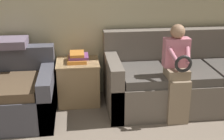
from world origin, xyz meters
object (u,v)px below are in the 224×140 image
at_px(couch_main, 185,80).
at_px(child_left_seated, 177,70).
at_px(side_shelf, 78,81).
at_px(throw_pillow, 12,43).
at_px(book_stack, 77,57).

relative_size(couch_main, child_left_seated, 1.82).
bearing_deg(child_left_seated, couch_main, 57.88).
distance_m(child_left_seated, side_shelf, 1.37).
distance_m(couch_main, throw_pillow, 2.33).
distance_m(couch_main, child_left_seated, 0.59).
bearing_deg(child_left_seated, book_stack, 151.50).
bearing_deg(throw_pillow, child_left_seated, -17.91).
bearing_deg(side_shelf, book_stack, 89.87).
height_order(couch_main, throw_pillow, couch_main).
relative_size(couch_main, throw_pillow, 5.65).
bearing_deg(child_left_seated, side_shelf, 151.80).
height_order(child_left_seated, side_shelf, child_left_seated).
relative_size(couch_main, book_stack, 7.09).
height_order(couch_main, book_stack, couch_main).
bearing_deg(throw_pillow, couch_main, -5.65).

